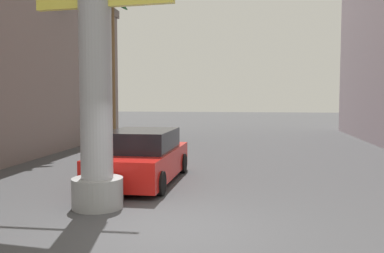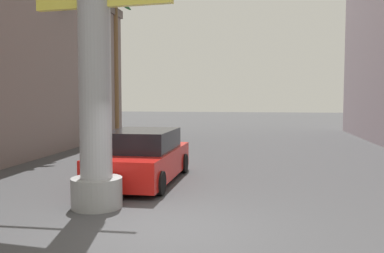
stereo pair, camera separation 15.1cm
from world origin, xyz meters
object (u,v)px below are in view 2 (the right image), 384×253
(car_lead, at_px, (142,157))
(pedestrian_far_left, at_px, (107,125))
(traffic_light_mast, at_px, (14,34))
(palm_tree_mid_left, at_px, (56,54))
(palm_tree_far_left, at_px, (115,53))

(car_lead, distance_m, pedestrian_far_left, 11.22)
(traffic_light_mast, relative_size, pedestrian_far_left, 3.78)
(palm_tree_mid_left, relative_size, pedestrian_far_left, 4.53)
(traffic_light_mast, bearing_deg, palm_tree_far_left, 97.68)
(palm_tree_mid_left, bearing_deg, pedestrian_far_left, 75.03)
(palm_tree_far_left, height_order, palm_tree_mid_left, palm_tree_far_left)
(traffic_light_mast, height_order, car_lead, traffic_light_mast)
(palm_tree_mid_left, bearing_deg, car_lead, -47.89)
(palm_tree_far_left, bearing_deg, car_lead, -68.47)
(palm_tree_far_left, bearing_deg, palm_tree_mid_left, -92.83)
(car_lead, height_order, palm_tree_far_left, palm_tree_far_left)
(palm_tree_far_left, distance_m, palm_tree_mid_left, 7.37)
(car_lead, xyz_separation_m, palm_tree_far_left, (-5.41, 13.71, 4.51))
(traffic_light_mast, bearing_deg, pedestrian_far_left, 96.83)
(car_lead, xyz_separation_m, palm_tree_mid_left, (-5.77, 6.39, 3.76))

